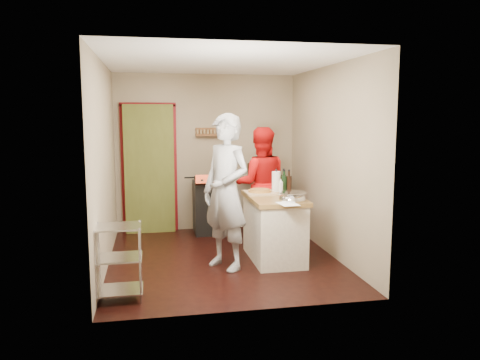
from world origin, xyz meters
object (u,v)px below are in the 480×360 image
stove (212,206)px  island (274,226)px  wire_shelving (119,259)px  person_red (260,184)px  person_stripe (226,192)px

stove → island: island is taller
stove → wire_shelving: size_ratio=1.26×
wire_shelving → island: bearing=27.9°
wire_shelving → person_red: size_ratio=0.46×
stove → person_red: (0.69, -0.52, 0.42)m
stove → person_red: size_ratio=0.58×
island → person_stripe: bearing=-161.9°
person_stripe → person_red: bearing=113.7°
stove → island: size_ratio=0.77×
person_stripe → person_red: size_ratio=1.12×
person_stripe → stove: bearing=141.8°
island → person_red: (0.06, 1.07, 0.41)m
wire_shelving → island: 2.21m
island → person_stripe: person_stripe is taller
wire_shelving → person_stripe: (1.27, 0.81, 0.54)m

